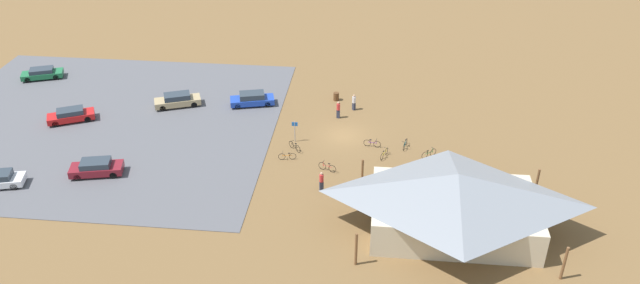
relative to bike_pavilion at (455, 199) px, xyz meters
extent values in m
plane|color=brown|center=(9.32, -13.56, -2.82)|extent=(160.00, 160.00, 0.00)
cube|color=#56565B|center=(33.94, -13.56, -2.79)|extent=(35.23, 31.67, 0.05)
cube|color=beige|center=(0.00, 0.00, -1.41)|extent=(12.48, 7.83, 2.82)
pyramid|color=gray|center=(0.00, 0.00, 1.14)|extent=(14.76, 10.11, 2.28)
cylinder|color=brown|center=(-7.21, -4.88, -1.41)|extent=(0.20, 0.20, 2.82)
cylinder|color=brown|center=(7.21, -4.88, -1.41)|extent=(0.20, 0.20, 2.82)
cylinder|color=brown|center=(-7.21, 4.88, -1.41)|extent=(0.20, 0.20, 2.82)
cylinder|color=brown|center=(7.21, 4.88, -1.41)|extent=(0.20, 0.20, 2.82)
cylinder|color=brown|center=(10.73, -21.17, -2.37)|extent=(0.60, 0.60, 0.90)
cylinder|color=#99999E|center=(13.96, -12.00, -1.72)|extent=(0.08, 0.08, 2.20)
cube|color=#1959B2|center=(13.96, -12.00, -0.92)|extent=(0.56, 0.04, 0.40)
torus|color=black|center=(13.74, -8.73, -2.49)|extent=(0.66, 0.14, 0.66)
torus|color=black|center=(14.71, -8.58, -2.49)|extent=(0.66, 0.14, 0.66)
cylinder|color=orange|center=(14.22, -8.66, -2.38)|extent=(0.90, 0.18, 0.04)
cylinder|color=orange|center=(14.05, -8.68, -2.31)|extent=(0.04, 0.04, 0.35)
cube|color=black|center=(14.05, -8.68, -2.14)|extent=(0.21, 0.11, 0.05)
cylinder|color=orange|center=(14.61, -8.59, -2.27)|extent=(0.04, 0.04, 0.44)
cylinder|color=black|center=(14.61, -8.59, -2.05)|extent=(0.11, 0.48, 0.03)
torus|color=black|center=(9.92, -6.97, -2.45)|extent=(0.70, 0.31, 0.74)
torus|color=black|center=(10.86, -7.34, -2.45)|extent=(0.70, 0.31, 0.74)
cylinder|color=red|center=(10.39, -7.16, -2.33)|extent=(0.88, 0.37, 0.04)
cylinder|color=red|center=(10.22, -7.09, -2.23)|extent=(0.04, 0.04, 0.44)
cube|color=black|center=(10.22, -7.09, -2.01)|extent=(0.22, 0.15, 0.05)
cylinder|color=red|center=(10.76, -7.31, -2.20)|extent=(0.04, 0.04, 0.50)
cylinder|color=black|center=(10.76, -7.31, -1.95)|extent=(0.21, 0.46, 0.03)
torus|color=black|center=(1.66, -10.13, -2.46)|extent=(0.60, 0.47, 0.72)
torus|color=black|center=(0.86, -10.73, -2.46)|extent=(0.60, 0.47, 0.72)
cylinder|color=#1E7F38|center=(1.26, -10.43, -2.34)|extent=(0.76, 0.59, 0.04)
cylinder|color=#1E7F38|center=(1.41, -10.32, -2.27)|extent=(0.04, 0.04, 0.37)
cube|color=black|center=(1.41, -10.32, -2.08)|extent=(0.21, 0.18, 0.05)
cylinder|color=#1E7F38|center=(0.94, -10.67, -2.21)|extent=(0.04, 0.04, 0.50)
cylinder|color=black|center=(0.94, -10.67, -1.96)|extent=(0.32, 0.40, 0.03)
torus|color=black|center=(5.58, -9.51, -2.49)|extent=(0.28, 0.63, 0.67)
torus|color=black|center=(5.17, -10.52, -2.49)|extent=(0.28, 0.63, 0.67)
cylinder|color=yellow|center=(5.37, -10.01, -2.38)|extent=(0.41, 0.95, 0.04)
cylinder|color=yellow|center=(5.45, -9.83, -2.29)|extent=(0.04, 0.04, 0.39)
cube|color=black|center=(5.45, -9.83, -2.10)|extent=(0.15, 0.22, 0.05)
cylinder|color=yellow|center=(5.21, -10.42, -2.28)|extent=(0.04, 0.04, 0.41)
cylinder|color=black|center=(5.21, -10.42, -2.08)|extent=(0.46, 0.21, 0.03)
torus|color=black|center=(13.41, -10.04, -2.46)|extent=(0.53, 0.54, 0.72)
torus|color=black|center=(14.15, -10.79, -2.46)|extent=(0.53, 0.54, 0.72)
cylinder|color=black|center=(13.78, -10.42, -2.34)|extent=(0.71, 0.71, 0.04)
cylinder|color=black|center=(13.64, -10.28, -2.25)|extent=(0.04, 0.04, 0.43)
cube|color=black|center=(13.64, -10.28, -2.03)|extent=(0.20, 0.20, 0.05)
cylinder|color=black|center=(14.07, -10.71, -2.25)|extent=(0.04, 0.04, 0.43)
cylinder|color=black|center=(14.07, -10.71, -2.03)|extent=(0.36, 0.36, 0.03)
torus|color=black|center=(3.30, -12.41, -2.47)|extent=(0.20, 0.68, 0.69)
torus|color=black|center=(3.53, -11.45, -2.47)|extent=(0.20, 0.68, 0.69)
cylinder|color=#197A7F|center=(3.42, -11.93, -2.36)|extent=(0.25, 0.89, 0.04)
cylinder|color=#197A7F|center=(3.38, -12.11, -2.28)|extent=(0.04, 0.04, 0.40)
cube|color=black|center=(3.38, -12.11, -2.08)|extent=(0.12, 0.21, 0.05)
cylinder|color=#197A7F|center=(3.51, -11.55, -2.24)|extent=(0.04, 0.04, 0.48)
cylinder|color=black|center=(3.51, -11.55, -2.00)|extent=(0.47, 0.14, 0.03)
torus|color=black|center=(7.01, -11.82, -2.47)|extent=(0.69, 0.14, 0.70)
torus|color=black|center=(6.07, -11.68, -2.47)|extent=(0.69, 0.14, 0.70)
cylinder|color=#722D9E|center=(6.54, -11.75, -2.36)|extent=(0.87, 0.16, 0.04)
cylinder|color=#722D9E|center=(6.71, -11.78, -2.27)|extent=(0.04, 0.04, 0.40)
cube|color=black|center=(6.71, -11.78, -2.07)|extent=(0.21, 0.11, 0.05)
cylinder|color=#722D9E|center=(6.16, -11.70, -2.23)|extent=(0.04, 0.04, 0.48)
cylinder|color=black|center=(6.16, -11.70, -1.99)|extent=(0.10, 0.48, 0.03)
cube|color=maroon|center=(30.55, -4.42, -2.22)|extent=(4.78, 2.76, 0.66)
cube|color=#2D3842|center=(30.55, -4.42, -1.62)|extent=(2.80, 2.11, 0.53)
cylinder|color=black|center=(31.86, -3.31, -2.45)|extent=(0.67, 0.36, 0.64)
cylinder|color=black|center=(32.21, -4.87, -2.45)|extent=(0.67, 0.36, 0.64)
cylinder|color=black|center=(28.88, -3.98, -2.45)|extent=(0.67, 0.36, 0.64)
cylinder|color=black|center=(29.23, -5.54, -2.45)|extent=(0.67, 0.36, 0.64)
cube|color=red|center=(37.17, -13.61, -2.24)|extent=(4.85, 3.51, 0.61)
cube|color=#2D3842|center=(37.17, -13.61, -1.68)|extent=(2.95, 2.47, 0.50)
cylinder|color=black|center=(38.24, -12.27, -2.45)|extent=(0.67, 0.47, 0.64)
cylinder|color=black|center=(38.89, -13.64, -2.45)|extent=(0.67, 0.47, 0.64)
cylinder|color=black|center=(35.44, -13.58, -2.45)|extent=(0.67, 0.47, 0.64)
cylinder|color=black|center=(36.09, -14.95, -2.45)|extent=(0.67, 0.47, 0.64)
cylinder|color=black|center=(36.62, -1.43, -2.45)|extent=(0.67, 0.37, 0.64)
cylinder|color=black|center=(37.00, -2.91, -2.45)|extent=(0.67, 0.37, 0.64)
cube|color=#1E6B3D|center=(45.07, -23.13, -2.26)|extent=(4.86, 3.25, 0.57)
cube|color=#2D3842|center=(45.07, -23.13, -1.75)|extent=(2.92, 2.36, 0.46)
cylinder|color=black|center=(46.23, -21.86, -2.45)|extent=(0.68, 0.43, 0.64)
cylinder|color=black|center=(46.78, -23.34, -2.45)|extent=(0.68, 0.43, 0.64)
cylinder|color=black|center=(43.36, -22.92, -2.45)|extent=(0.68, 0.43, 0.64)
cylinder|color=black|center=(43.90, -24.41, -2.45)|extent=(0.68, 0.43, 0.64)
cube|color=#1E42B2|center=(19.54, -19.04, -2.25)|extent=(4.92, 2.86, 0.60)
cube|color=#2D3842|center=(19.54, -19.04, -1.65)|extent=(2.90, 2.15, 0.59)
cylinder|color=black|center=(20.87, -17.90, -2.45)|extent=(0.67, 0.37, 0.64)
cylinder|color=black|center=(21.26, -19.40, -2.45)|extent=(0.67, 0.37, 0.64)
cylinder|color=black|center=(17.83, -18.68, -2.45)|extent=(0.67, 0.37, 0.64)
cylinder|color=black|center=(18.21, -20.18, -2.45)|extent=(0.67, 0.37, 0.64)
cube|color=tan|center=(27.37, -17.95, -2.23)|extent=(5.08, 3.33, 0.65)
cube|color=#2D3842|center=(27.37, -17.95, -1.62)|extent=(3.04, 2.38, 0.57)
cylinder|color=black|center=(28.62, -16.67, -2.45)|extent=(0.68, 0.44, 0.64)
cylinder|color=black|center=(29.16, -18.07, -2.45)|extent=(0.68, 0.44, 0.64)
cylinder|color=black|center=(25.58, -17.84, -2.45)|extent=(0.68, 0.44, 0.64)
cylinder|color=black|center=(26.12, -19.24, -2.45)|extent=(0.68, 0.44, 0.64)
cube|color=#2D3347|center=(10.20, -17.16, -2.35)|extent=(0.35, 0.29, 0.94)
cylinder|color=red|center=(10.20, -17.16, -1.54)|extent=(0.36, 0.36, 0.68)
sphere|color=tan|center=(10.20, -17.16, -1.08)|extent=(0.24, 0.24, 0.24)
cube|color=#2D3347|center=(8.69, -19.13, -2.40)|extent=(0.39, 0.40, 0.84)
cylinder|color=silver|center=(8.69, -19.13, -1.63)|extent=(0.36, 0.36, 0.70)
sphere|color=tan|center=(8.69, -19.13, -1.16)|extent=(0.24, 0.24, 0.24)
cube|color=#2D3347|center=(10.60, -4.10, -2.36)|extent=(0.39, 0.35, 0.92)
cylinder|color=red|center=(10.60, -4.10, -1.57)|extent=(0.36, 0.36, 0.68)
sphere|color=tan|center=(10.60, -4.10, -1.11)|extent=(0.24, 0.24, 0.24)
camera|label=1|loc=(6.26, 39.12, 27.77)|focal=34.92mm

